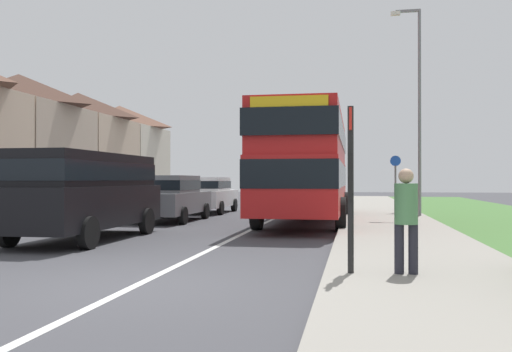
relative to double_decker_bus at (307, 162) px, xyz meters
name	(u,v)px	position (x,y,z in m)	size (l,w,h in m)	color
ground_plane	(134,286)	(-1.41, -11.87, -2.14)	(120.00, 120.00, 0.00)	#424247
lane_marking_centre	(246,232)	(-1.41, -3.87, -2.14)	(0.14, 60.00, 0.01)	silver
pavement_near_side	(404,241)	(2.79, -5.87, -2.08)	(3.20, 68.00, 0.12)	gray
double_decker_bus	(307,162)	(0.00, 0.00, 0.00)	(2.80, 10.80, 3.70)	red
parked_van_black	(85,188)	(-4.96, -6.51, -0.86)	(2.11, 5.43, 2.16)	black
parked_car_grey	(170,196)	(-4.92, -0.27, -1.23)	(2.00, 4.47, 1.65)	slate
parked_car_white	(208,193)	(-4.87, 4.80, -1.25)	(1.96, 4.34, 1.61)	silver
pedestrian_at_stop	(406,216)	(2.39, -10.84, -1.17)	(0.34, 0.34, 1.67)	#23232D
bus_stop_sign	(351,177)	(1.59, -10.90, -0.60)	(0.09, 0.52, 2.60)	black
cycle_route_sign	(395,182)	(3.35, 4.56, -0.71)	(0.44, 0.08, 2.52)	slate
street_lamp_mid	(417,99)	(4.04, 2.83, 2.48)	(1.14, 0.20, 8.14)	slate
house_terrace_far_side	(51,144)	(-16.62, 11.47, 1.53)	(6.20, 26.14, 7.35)	#C1A88E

